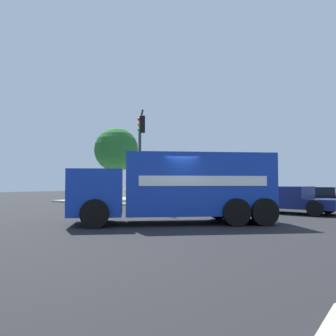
# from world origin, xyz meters

# --- Properties ---
(ground_plane) EXTENTS (100.00, 100.00, 0.00)m
(ground_plane) POSITION_xyz_m (0.00, 0.00, 0.00)
(ground_plane) COLOR black
(sidewalk_corner_near) EXTENTS (10.26, 10.26, 0.14)m
(sidewalk_corner_near) POSITION_xyz_m (-11.68, -11.68, 0.07)
(sidewalk_corner_near) COLOR #B2ADA0
(sidewalk_corner_near) RESTS_ON ground
(delivery_truck) EXTENTS (6.95, 7.34, 2.67)m
(delivery_truck) POSITION_xyz_m (-0.09, 0.01, 1.41)
(delivery_truck) COLOR #1438AD
(delivery_truck) RESTS_ON ground
(traffic_light_secondary) EXTENTS (3.34, 3.00, 5.74)m
(traffic_light_secondary) POSITION_xyz_m (-5.83, -6.68, 3.93)
(traffic_light_secondary) COLOR #38383D
(traffic_light_secondary) RESTS_ON sidewalk_corner_near
(pickup_navy) EXTENTS (2.71, 5.39, 1.38)m
(pickup_navy) POSITION_xyz_m (-7.04, 2.24, 0.73)
(pickup_navy) COLOR navy
(pickup_navy) RESTS_ON ground
(sedan_black) EXTENTS (2.25, 4.40, 1.31)m
(sedan_black) POSITION_xyz_m (-11.56, 2.72, 0.63)
(sedan_black) COLOR black
(sedan_black) RESTS_ON ground
(pedestrian_near_corner) EXTENTS (0.24, 0.53, 1.57)m
(pedestrian_near_corner) POSITION_xyz_m (-13.93, -11.84, 1.03)
(pedestrian_near_corner) COLOR black
(pedestrian_near_corner) RESTS_ON sidewalk_corner_near
(pedestrian_crossing) EXTENTS (0.49, 0.35, 1.74)m
(pedestrian_crossing) POSITION_xyz_m (-12.63, -13.95, 1.13)
(pedestrian_crossing) COLOR black
(pedestrian_crossing) RESTS_ON sidewalk_corner_near
(picket_fence_run) EXTENTS (7.30, 0.05, 0.95)m
(picket_fence_run) POSITION_xyz_m (-11.68, -16.56, 0.62)
(picket_fence_run) COLOR silver
(picket_fence_run) RESTS_ON sidewalk_corner_near
(shade_tree_near) EXTENTS (3.87, 3.87, 6.31)m
(shade_tree_near) POSITION_xyz_m (-10.88, -13.64, 4.50)
(shade_tree_near) COLOR brown
(shade_tree_near) RESTS_ON sidewalk_corner_near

